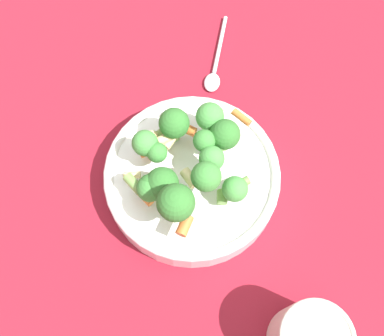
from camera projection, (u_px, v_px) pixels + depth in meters
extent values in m
plane|color=maroon|center=(192.00, 184.00, 0.67)|extent=(3.00, 3.00, 0.00)
cylinder|color=white|center=(192.00, 179.00, 0.65)|extent=(0.25, 0.25, 0.04)
torus|color=white|center=(192.00, 173.00, 0.63)|extent=(0.25, 0.25, 0.01)
cylinder|color=#8CB766|center=(232.00, 197.00, 0.60)|extent=(0.01, 0.01, 0.02)
sphere|color=#479342|center=(233.00, 191.00, 0.58)|extent=(0.03, 0.03, 0.03)
cylinder|color=#8CB766|center=(151.00, 194.00, 0.60)|extent=(0.01, 0.01, 0.01)
sphere|color=#3D8438|center=(150.00, 188.00, 0.58)|extent=(0.04, 0.04, 0.04)
cylinder|color=#8CB766|center=(204.00, 147.00, 0.61)|extent=(0.01, 0.01, 0.01)
sphere|color=#3D8438|center=(204.00, 141.00, 0.59)|extent=(0.03, 0.03, 0.03)
cylinder|color=#8CB766|center=(158.00, 158.00, 0.61)|extent=(0.01, 0.01, 0.01)
sphere|color=#3D8438|center=(157.00, 153.00, 0.60)|extent=(0.03, 0.03, 0.03)
cylinder|color=#8CB766|center=(211.00, 165.00, 0.61)|extent=(0.01, 0.01, 0.01)
sphere|color=#479342|center=(212.00, 158.00, 0.59)|extent=(0.03, 0.03, 0.03)
cylinder|color=#8CB766|center=(206.00, 184.00, 0.58)|extent=(0.01, 0.01, 0.02)
sphere|color=#3D8438|center=(206.00, 177.00, 0.56)|extent=(0.04, 0.04, 0.04)
cylinder|color=#8CB766|center=(147.00, 150.00, 0.62)|extent=(0.01, 0.01, 0.02)
sphere|color=#479342|center=(145.00, 143.00, 0.60)|extent=(0.04, 0.04, 0.04)
cylinder|color=#8CB766|center=(151.00, 190.00, 0.60)|extent=(0.01, 0.01, 0.01)
sphere|color=#33722D|center=(150.00, 185.00, 0.58)|extent=(0.03, 0.03, 0.03)
cylinder|color=#8CB766|center=(175.00, 133.00, 0.64)|extent=(0.01, 0.01, 0.02)
sphere|color=#33722D|center=(174.00, 123.00, 0.61)|extent=(0.04, 0.04, 0.04)
cylinder|color=#8CB766|center=(209.00, 126.00, 0.64)|extent=(0.01, 0.01, 0.02)
sphere|color=#479342|center=(210.00, 117.00, 0.61)|extent=(0.04, 0.04, 0.04)
cylinder|color=#8CB766|center=(207.00, 181.00, 0.60)|extent=(0.01, 0.01, 0.01)
sphere|color=#3D8438|center=(208.00, 176.00, 0.58)|extent=(0.03, 0.03, 0.03)
cylinder|color=#8CB766|center=(224.00, 144.00, 0.63)|extent=(0.01, 0.01, 0.02)
sphere|color=#33722D|center=(225.00, 134.00, 0.60)|extent=(0.04, 0.04, 0.04)
cylinder|color=#8CB766|center=(177.00, 210.00, 0.57)|extent=(0.02, 0.02, 0.02)
sphere|color=#33722D|center=(176.00, 203.00, 0.54)|extent=(0.05, 0.05, 0.05)
cylinder|color=#8CB766|center=(163.00, 191.00, 0.60)|extent=(0.02, 0.02, 0.02)
sphere|color=#33722D|center=(162.00, 184.00, 0.58)|extent=(0.04, 0.04, 0.04)
cylinder|color=orange|center=(185.00, 225.00, 0.56)|extent=(0.03, 0.02, 0.01)
cylinder|color=orange|center=(242.00, 117.00, 0.62)|extent=(0.01, 0.03, 0.01)
cylinder|color=beige|center=(153.00, 139.00, 0.62)|extent=(0.03, 0.02, 0.01)
cylinder|color=beige|center=(171.00, 139.00, 0.64)|extent=(0.03, 0.01, 0.01)
cylinder|color=orange|center=(161.00, 180.00, 0.59)|extent=(0.03, 0.02, 0.01)
cylinder|color=beige|center=(190.00, 178.00, 0.59)|extent=(0.02, 0.03, 0.01)
cylinder|color=orange|center=(149.00, 151.00, 0.63)|extent=(0.03, 0.02, 0.01)
cylinder|color=orange|center=(145.00, 196.00, 0.60)|extent=(0.02, 0.03, 0.01)
cylinder|color=beige|center=(179.00, 212.00, 0.59)|extent=(0.01, 0.03, 0.01)
cylinder|color=beige|center=(165.00, 139.00, 0.62)|extent=(0.02, 0.02, 0.01)
cylinder|color=#729E4C|center=(174.00, 116.00, 0.65)|extent=(0.01, 0.02, 0.01)
cylinder|color=orange|center=(188.00, 129.00, 0.63)|extent=(0.02, 0.02, 0.01)
cylinder|color=#729E4C|center=(154.00, 137.00, 0.64)|extent=(0.03, 0.02, 0.01)
cylinder|color=#729E4C|center=(222.00, 197.00, 0.61)|extent=(0.02, 0.02, 0.01)
cylinder|color=#729E4C|center=(134.00, 184.00, 0.59)|extent=(0.02, 0.03, 0.01)
cylinder|color=#729E4C|center=(242.00, 183.00, 0.59)|extent=(0.02, 0.02, 0.01)
cylinder|color=beige|center=(132.00, 175.00, 0.62)|extent=(0.02, 0.02, 0.01)
cylinder|color=silver|center=(220.00, 45.00, 0.77)|extent=(0.11, 0.05, 0.01)
ellipsoid|color=silver|center=(212.00, 82.00, 0.74)|extent=(0.04, 0.04, 0.01)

